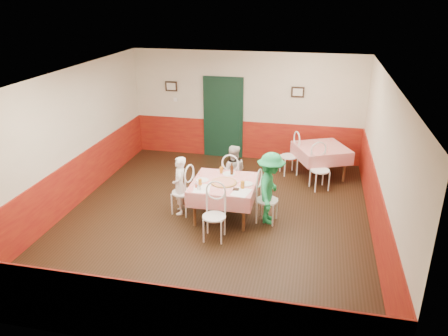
% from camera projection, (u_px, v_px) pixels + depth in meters
% --- Properties ---
extents(floor, '(7.00, 7.00, 0.00)m').
position_uv_depth(floor, '(215.00, 218.00, 8.67)').
color(floor, black).
rests_on(floor, ground).
extents(ceiling, '(7.00, 7.00, 0.00)m').
position_uv_depth(ceiling, '(214.00, 76.00, 7.61)').
color(ceiling, white).
rests_on(ceiling, back_wall).
extents(back_wall, '(6.00, 0.10, 2.80)m').
position_uv_depth(back_wall, '(246.00, 107.00, 11.31)').
color(back_wall, beige).
rests_on(back_wall, ground).
extents(front_wall, '(6.00, 0.10, 2.80)m').
position_uv_depth(front_wall, '(144.00, 255.00, 4.97)').
color(front_wall, beige).
rests_on(front_wall, ground).
extents(left_wall, '(0.10, 7.00, 2.80)m').
position_uv_depth(left_wall, '(69.00, 141.00, 8.73)').
color(left_wall, beige).
rests_on(left_wall, ground).
extents(right_wall, '(0.10, 7.00, 2.80)m').
position_uv_depth(right_wall, '(383.00, 164.00, 7.55)').
color(right_wall, beige).
rests_on(right_wall, ground).
extents(wainscot_back, '(6.00, 0.03, 1.00)m').
position_uv_depth(wainscot_back, '(245.00, 140.00, 11.63)').
color(wainscot_back, maroon).
rests_on(wainscot_back, ground).
extents(wainscot_front, '(6.00, 0.03, 1.00)m').
position_uv_depth(wainscot_front, '(150.00, 316.00, 5.33)').
color(wainscot_front, maroon).
rests_on(wainscot_front, ground).
extents(wainscot_left, '(0.03, 7.00, 1.00)m').
position_uv_depth(wainscot_left, '(76.00, 182.00, 9.07)').
color(wainscot_left, maroon).
rests_on(wainscot_left, ground).
extents(wainscot_right, '(0.03, 7.00, 1.00)m').
position_uv_depth(wainscot_right, '(376.00, 210.00, 7.89)').
color(wainscot_right, maroon).
rests_on(wainscot_right, ground).
extents(door, '(0.96, 0.06, 2.10)m').
position_uv_depth(door, '(223.00, 119.00, 11.51)').
color(door, black).
rests_on(door, ground).
extents(picture_left, '(0.32, 0.03, 0.26)m').
position_uv_depth(picture_left, '(171.00, 86.00, 11.48)').
color(picture_left, black).
rests_on(picture_left, back_wall).
extents(picture_right, '(0.32, 0.03, 0.26)m').
position_uv_depth(picture_right, '(298.00, 92.00, 10.83)').
color(picture_right, black).
rests_on(picture_right, back_wall).
extents(thermostat, '(0.10, 0.03, 0.10)m').
position_uv_depth(thermostat, '(175.00, 100.00, 11.60)').
color(thermostat, white).
rests_on(thermostat, back_wall).
extents(main_table, '(1.23, 1.23, 0.77)m').
position_uv_depth(main_table, '(224.00, 200.00, 8.58)').
color(main_table, red).
rests_on(main_table, ground).
extents(second_table, '(1.49, 1.49, 0.77)m').
position_uv_depth(second_table, '(320.00, 162.00, 10.48)').
color(second_table, red).
rests_on(second_table, ground).
extents(chair_left, '(0.50, 0.50, 0.90)m').
position_uv_depth(chair_left, '(182.00, 192.00, 8.71)').
color(chair_left, white).
rests_on(chair_left, ground).
extents(chair_right, '(0.47, 0.47, 0.90)m').
position_uv_depth(chair_right, '(267.00, 200.00, 8.39)').
color(chair_right, white).
rests_on(chair_right, ground).
extents(chair_far, '(0.45, 0.45, 0.90)m').
position_uv_depth(chair_far, '(232.00, 179.00, 9.32)').
color(chair_far, white).
rests_on(chair_far, ground).
extents(chair_near, '(0.43, 0.43, 0.90)m').
position_uv_depth(chair_near, '(214.00, 217.00, 7.78)').
color(chair_near, white).
rests_on(chair_near, ground).
extents(chair_second_a, '(0.56, 0.56, 0.90)m').
position_uv_depth(chair_second_a, '(289.00, 156.00, 10.60)').
color(chair_second_a, white).
rests_on(chair_second_a, ground).
extents(chair_second_b, '(0.56, 0.56, 0.90)m').
position_uv_depth(chair_second_b, '(320.00, 170.00, 9.78)').
color(chair_second_b, white).
rests_on(chair_second_b, ground).
extents(pizza, '(0.49, 0.49, 0.03)m').
position_uv_depth(pizza, '(224.00, 182.00, 8.37)').
color(pizza, '#B74723').
rests_on(pizza, main_table).
extents(plate_left, '(0.25, 0.25, 0.01)m').
position_uv_depth(plate_left, '(202.00, 180.00, 8.50)').
color(plate_left, white).
rests_on(plate_left, main_table).
extents(plate_right, '(0.25, 0.25, 0.01)m').
position_uv_depth(plate_right, '(246.00, 184.00, 8.33)').
color(plate_right, white).
rests_on(plate_right, main_table).
extents(plate_far, '(0.25, 0.25, 0.01)m').
position_uv_depth(plate_far, '(229.00, 174.00, 8.79)').
color(plate_far, white).
rests_on(plate_far, main_table).
extents(glass_a, '(0.07, 0.07, 0.12)m').
position_uv_depth(glass_a, '(200.00, 182.00, 8.26)').
color(glass_a, '#BF7219').
rests_on(glass_a, main_table).
extents(glass_b, '(0.08, 0.08, 0.14)m').
position_uv_depth(glass_b, '(243.00, 185.00, 8.13)').
color(glass_b, '#BF7219').
rests_on(glass_b, main_table).
extents(glass_c, '(0.07, 0.07, 0.13)m').
position_uv_depth(glass_c, '(221.00, 170.00, 8.81)').
color(glass_c, '#BF7219').
rests_on(glass_c, main_table).
extents(beer_bottle, '(0.06, 0.06, 0.23)m').
position_uv_depth(beer_bottle, '(232.00, 169.00, 8.71)').
color(beer_bottle, '#381C0A').
rests_on(beer_bottle, main_table).
extents(shaker_a, '(0.04, 0.04, 0.09)m').
position_uv_depth(shaker_a, '(198.00, 187.00, 8.11)').
color(shaker_a, silver).
rests_on(shaker_a, main_table).
extents(shaker_b, '(0.04, 0.04, 0.09)m').
position_uv_depth(shaker_b, '(200.00, 188.00, 8.07)').
color(shaker_b, silver).
rests_on(shaker_b, main_table).
extents(shaker_c, '(0.04, 0.04, 0.09)m').
position_uv_depth(shaker_c, '(196.00, 185.00, 8.17)').
color(shaker_c, '#B23319').
rests_on(shaker_c, main_table).
extents(menu_left, '(0.35, 0.44, 0.00)m').
position_uv_depth(menu_left, '(202.00, 188.00, 8.15)').
color(menu_left, white).
rests_on(menu_left, main_table).
extents(menu_right, '(0.37, 0.45, 0.00)m').
position_uv_depth(menu_right, '(241.00, 192.00, 8.00)').
color(menu_right, white).
rests_on(menu_right, main_table).
extents(wallet, '(0.11, 0.09, 0.02)m').
position_uv_depth(wallet, '(236.00, 189.00, 8.09)').
color(wallet, black).
rests_on(wallet, main_table).
extents(diner_left, '(0.39, 0.50, 1.20)m').
position_uv_depth(diner_left, '(180.00, 185.00, 8.66)').
color(diner_left, gray).
rests_on(diner_left, ground).
extents(diner_far, '(0.64, 0.53, 1.20)m').
position_uv_depth(diner_far, '(233.00, 172.00, 9.31)').
color(diner_far, gray).
rests_on(diner_far, ground).
extents(diner_right, '(0.56, 0.93, 1.42)m').
position_uv_depth(diner_right, '(270.00, 188.00, 8.28)').
color(diner_right, gray).
rests_on(diner_right, ground).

